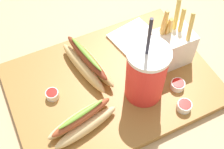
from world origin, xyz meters
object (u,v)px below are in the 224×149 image
Objects in this scene: hot_dog_2 at (82,121)px; ketchup_cup_1 at (178,85)px; fries_basket at (171,46)px; hot_dog_1 at (87,63)px; soda_cup at (146,73)px; napkin_stack at (136,39)px; ketchup_cup_2 at (52,94)px; ketchup_cup_3 at (184,106)px.

hot_dog_2 is 4.91× the size of ketchup_cup_1.
ketchup_cup_1 is (-0.25, 0.00, -0.01)m from hot_dog_2.
hot_dog_2 is at bearing -0.82° from ketchup_cup_1.
fries_basket is 0.29m from hot_dog_2.
hot_dog_1 is at bearing -116.90° from hot_dog_2.
napkin_stack is (-0.07, -0.15, -0.07)m from soda_cup.
ketchup_cup_2 is (0.31, -0.02, -0.04)m from fries_basket.
ketchup_cup_3 is at bearing 127.87° from soda_cup.
hot_dog_2 is at bearing 109.23° from ketchup_cup_2.
fries_basket is 0.88× the size of hot_dog_1.
soda_cup is 7.06× the size of ketchup_cup_1.
ketchup_cup_2 is 0.28m from napkin_stack.
napkin_stack is (0.04, -0.09, -0.05)m from fries_basket.
soda_cup is 0.16m from hot_dog_1.
napkin_stack is at bearing -164.76° from ketchup_cup_2.
ketchup_cup_1 is at bearing 95.09° from napkin_stack.
ketchup_cup_1 is 0.06m from ketchup_cup_3.
soda_cup is 0.11m from ketchup_cup_1.
hot_dog_1 is at bearing -52.08° from ketchup_cup_3.
hot_dog_1 is 6.09× the size of ketchup_cup_2.
soda_cup is at bearing 127.96° from hot_dog_1.
ketchup_cup_3 is (-0.23, 0.06, -0.01)m from hot_dog_2.
soda_cup is 0.12m from ketchup_cup_3.
fries_basket is 0.32m from ketchup_cup_2.
ketchup_cup_1 is (-0.18, 0.14, -0.02)m from hot_dog_1.
fries_basket is at bearing 176.30° from ketchup_cup_2.
fries_basket reaches higher than ketchup_cup_1.
hot_dog_1 is 0.26m from ketchup_cup_3.
soda_cup is 1.28× the size of hot_dog_1.
ketchup_cup_3 is 0.28× the size of napkin_stack.
fries_basket reaches higher than napkin_stack.
ketchup_cup_3 is (0.02, 0.06, 0.00)m from ketchup_cup_1.
fries_basket reaches higher than ketchup_cup_2.
ketchup_cup_2 reaches higher than ketchup_cup_1.
ketchup_cup_1 is 0.18m from napkin_stack.
soda_cup is 0.18m from napkin_stack.
ketchup_cup_1 reaches higher than napkin_stack.
soda_cup is 0.23m from ketchup_cup_2.
hot_dog_1 is 0.23m from ketchup_cup_1.
napkin_stack is (-0.16, -0.03, -0.02)m from hot_dog_1.
fries_basket reaches higher than hot_dog_2.
soda_cup is at bearing -16.43° from ketchup_cup_1.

